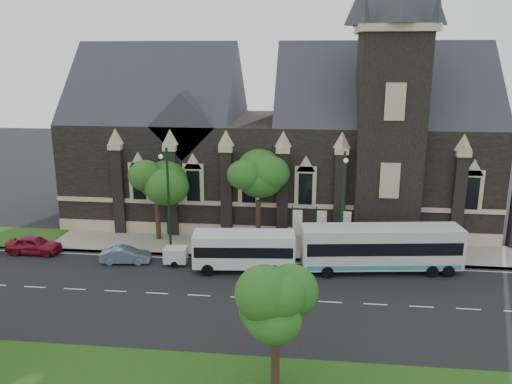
# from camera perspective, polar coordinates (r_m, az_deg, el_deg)

# --- Properties ---
(ground) EXTENTS (160.00, 160.00, 0.00)m
(ground) POSITION_cam_1_polar(r_m,az_deg,el_deg) (36.58, -6.32, -11.29)
(ground) COLOR black
(ground) RESTS_ON ground
(sidewalk) EXTENTS (80.00, 5.00, 0.15)m
(sidewalk) POSITION_cam_1_polar(r_m,az_deg,el_deg) (45.10, -3.70, -5.96)
(sidewalk) COLOR gray
(sidewalk) RESTS_ON ground
(museum) EXTENTS (40.00, 17.70, 29.90)m
(museum) POSITION_cam_1_polar(r_m,az_deg,el_deg) (51.45, 3.61, 5.96)
(museum) COLOR black
(museum) RESTS_ON ground
(tree_park_east) EXTENTS (3.40, 3.40, 6.28)m
(tree_park_east) POSITION_cam_1_polar(r_m,az_deg,el_deg) (25.42, 2.65, -11.88)
(tree_park_east) COLOR black
(tree_park_east) RESTS_ON ground
(tree_walk_right) EXTENTS (4.08, 4.08, 7.80)m
(tree_walk_right) POSITION_cam_1_polar(r_m,az_deg,el_deg) (44.14, 0.56, 1.41)
(tree_walk_right) COLOR black
(tree_walk_right) RESTS_ON ground
(tree_walk_left) EXTENTS (3.91, 3.91, 7.64)m
(tree_walk_left) POSITION_cam_1_polar(r_m,az_deg,el_deg) (45.92, -10.70, 1.57)
(tree_walk_left) COLOR black
(tree_walk_left) RESTS_ON ground
(street_lamp_near) EXTENTS (0.36, 1.88, 9.00)m
(street_lamp_near) POSITION_cam_1_polar(r_m,az_deg,el_deg) (40.67, 9.59, -1.00)
(street_lamp_near) COLOR black
(street_lamp_near) RESTS_ON ground
(street_lamp_mid) EXTENTS (0.36, 1.88, 9.00)m
(street_lamp_mid) POSITION_cam_1_polar(r_m,az_deg,el_deg) (42.21, -9.74, -0.42)
(street_lamp_mid) COLOR black
(street_lamp_mid) RESTS_ON ground
(banner_flag_left) EXTENTS (0.90, 0.10, 4.00)m
(banner_flag_left) POSITION_cam_1_polar(r_m,az_deg,el_deg) (43.23, 4.38, -3.66)
(banner_flag_left) COLOR black
(banner_flag_left) RESTS_ON ground
(banner_flag_center) EXTENTS (0.90, 0.10, 4.00)m
(banner_flag_center) POSITION_cam_1_polar(r_m,az_deg,el_deg) (43.22, 7.04, -3.74)
(banner_flag_center) COLOR black
(banner_flag_center) RESTS_ON ground
(banner_flag_right) EXTENTS (0.90, 0.10, 4.00)m
(banner_flag_right) POSITION_cam_1_polar(r_m,az_deg,el_deg) (43.30, 9.69, -3.80)
(banner_flag_right) COLOR black
(banner_flag_right) RESTS_ON ground
(tour_coach) EXTENTS (12.32, 4.13, 3.53)m
(tour_coach) POSITION_cam_1_polar(r_m,az_deg,el_deg) (40.66, 13.67, -5.95)
(tour_coach) COLOR silver
(tour_coach) RESTS_ON ground
(shuttle_bus) EXTENTS (7.92, 3.30, 2.98)m
(shuttle_bus) POSITION_cam_1_polar(r_m,az_deg,el_deg) (39.78, -1.31, -6.30)
(shuttle_bus) COLOR silver
(shuttle_bus) RESTS_ON ground
(box_trailer) EXTENTS (2.63, 1.55, 1.38)m
(box_trailer) POSITION_cam_1_polar(r_m,az_deg,el_deg) (41.60, -8.86, -6.89)
(box_trailer) COLOR silver
(box_trailer) RESTS_ON ground
(sedan) EXTENTS (4.07, 1.84, 1.30)m
(sedan) POSITION_cam_1_polar(r_m,az_deg,el_deg) (42.74, -14.21, -6.78)
(sedan) COLOR slate
(sedan) RESTS_ON ground
(car_far_red) EXTENTS (4.51, 1.83, 1.53)m
(car_far_red) POSITION_cam_1_polar(r_m,az_deg,el_deg) (47.12, -23.34, -5.38)
(car_far_red) COLOR maroon
(car_far_red) RESTS_ON ground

